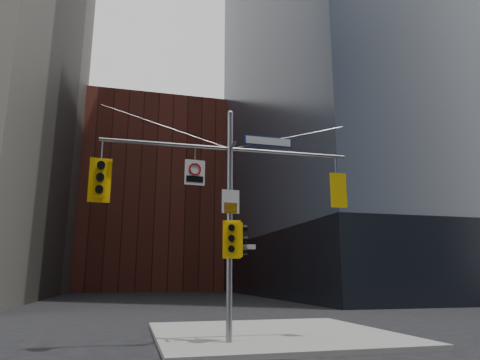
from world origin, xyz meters
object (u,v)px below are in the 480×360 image
traffic_light_pole_side (240,240)px  traffic_light_pole_front (232,239)px  regulatory_sign_arm (195,172)px  traffic_light_east_arm (337,191)px  signal_assembly (230,197)px  traffic_light_west_arm (100,179)px  street_sign_blade (268,141)px

traffic_light_pole_side → traffic_light_pole_front: bearing=139.2°
regulatory_sign_arm → traffic_light_east_arm: bearing=-5.0°
signal_assembly → traffic_light_pole_front: signal_assembly is taller
signal_assembly → regulatory_sign_arm: bearing=-179.0°
signal_assembly → traffic_light_west_arm: 3.91m
street_sign_blade → regulatory_sign_arm: 2.68m
signal_assembly → traffic_light_pole_side: (0.32, -0.00, -1.30)m
traffic_light_pole_side → regulatory_sign_arm: regulatory_sign_arm is taller
street_sign_blade → regulatory_sign_arm: size_ratio=2.08×
traffic_light_west_arm → traffic_light_pole_side: bearing=-4.3°
signal_assembly → traffic_light_west_arm: size_ratio=6.00×
traffic_light_pole_front → street_sign_blade: (1.29, 0.27, 3.24)m
signal_assembly → traffic_light_pole_side: signal_assembly is taller
street_sign_blade → signal_assembly: bearing=178.3°
signal_assembly → traffic_light_pole_front: bearing=-89.7°
street_sign_blade → regulatory_sign_arm: street_sign_blade is taller
regulatory_sign_arm → traffic_light_pole_front: bearing=-17.7°
signal_assembly → regulatory_sign_arm: (-1.12, -0.02, 0.76)m
signal_assembly → traffic_light_west_arm: (-3.89, 0.01, 0.38)m
street_sign_blade → regulatory_sign_arm: bearing=178.7°
traffic_light_east_arm → regulatory_sign_arm: 4.80m
traffic_light_pole_side → traffic_light_pole_front: 0.42m
traffic_light_pole_front → traffic_light_pole_side: bearing=53.9°
traffic_light_east_arm → traffic_light_pole_side: traffic_light_east_arm is taller
traffic_light_pole_side → signal_assembly: bearing=99.4°
traffic_light_west_arm → traffic_light_pole_side: traffic_light_west_arm is taller
traffic_light_pole_front → regulatory_sign_arm: 2.36m
traffic_light_west_arm → regulatory_sign_arm: bearing=-4.8°
signal_assembly → traffic_light_east_arm: (3.67, 0.00, 0.38)m
regulatory_sign_arm → traffic_light_pole_side: bearing=-4.4°
traffic_light_pole_front → street_sign_blade: 3.49m
traffic_light_west_arm → traffic_light_pole_side: size_ratio=1.28×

